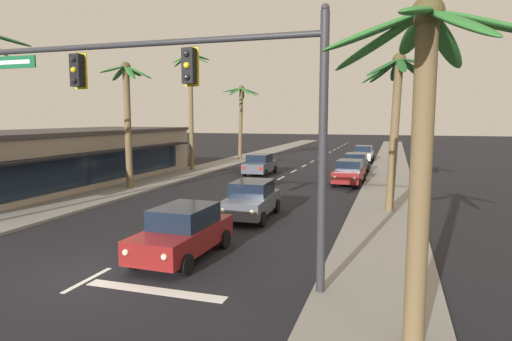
# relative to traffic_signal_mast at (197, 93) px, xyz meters

# --- Properties ---
(ground_plane) EXTENTS (220.00, 220.00, 0.00)m
(ground_plane) POSITION_rel_traffic_signal_mast_xyz_m (-3.06, -0.36, -5.18)
(ground_plane) COLOR black
(sidewalk_right) EXTENTS (3.20, 110.00, 0.14)m
(sidewalk_right) POSITION_rel_traffic_signal_mast_xyz_m (4.74, 19.64, -5.11)
(sidewalk_right) COLOR gray
(sidewalk_right) RESTS_ON ground
(sidewalk_left) EXTENTS (3.20, 110.00, 0.14)m
(sidewalk_left) POSITION_rel_traffic_signal_mast_xyz_m (-10.86, 19.64, -5.11)
(sidewalk_left) COLOR gray
(sidewalk_left) RESTS_ON ground
(lane_markings) EXTENTS (4.28, 89.51, 0.01)m
(lane_markings) POSITION_rel_traffic_signal_mast_xyz_m (-2.60, 19.92, -5.17)
(lane_markings) COLOR silver
(lane_markings) RESTS_ON ground
(traffic_signal_mast) EXTENTS (10.79, 0.41, 7.20)m
(traffic_signal_mast) POSITION_rel_traffic_signal_mast_xyz_m (0.00, 0.00, 0.00)
(traffic_signal_mast) COLOR #2D2D33
(traffic_signal_mast) RESTS_ON ground
(sedan_lead_at_stop_bar) EXTENTS (2.03, 4.48, 1.68)m
(sedan_lead_at_stop_bar) POSITION_rel_traffic_signal_mast_xyz_m (-1.41, 1.77, -4.32)
(sedan_lead_at_stop_bar) COLOR maroon
(sedan_lead_at_stop_bar) RESTS_ON ground
(sedan_third_in_queue) EXTENTS (2.10, 4.51, 1.68)m
(sedan_third_in_queue) POSITION_rel_traffic_signal_mast_xyz_m (-1.06, 7.81, -4.32)
(sedan_third_in_queue) COLOR #4C515B
(sedan_third_in_queue) RESTS_ON ground
(sedan_oncoming_far) EXTENTS (2.00, 4.47, 1.68)m
(sedan_oncoming_far) POSITION_rel_traffic_signal_mast_xyz_m (-5.10, 22.20, -4.32)
(sedan_oncoming_far) COLOR #4C515B
(sedan_oncoming_far) RESTS_ON ground
(sedan_parked_nearest_kerb) EXTENTS (2.07, 4.50, 1.68)m
(sedan_parked_nearest_kerb) POSITION_rel_traffic_signal_mast_xyz_m (2.18, 19.19, -4.32)
(sedan_parked_nearest_kerb) COLOR maroon
(sedan_parked_nearest_kerb) RESTS_ON ground
(sedan_parked_mid_kerb) EXTENTS (1.95, 4.45, 1.68)m
(sedan_parked_mid_kerb) POSITION_rel_traffic_signal_mast_xyz_m (2.11, 25.11, -4.32)
(sedan_parked_mid_kerb) COLOR black
(sedan_parked_mid_kerb) RESTS_ON ground
(sedan_parked_far_kerb) EXTENTS (2.00, 4.47, 1.68)m
(sedan_parked_far_kerb) POSITION_rel_traffic_signal_mast_xyz_m (2.04, 35.16, -4.32)
(sedan_parked_far_kerb) COLOR silver
(sedan_parked_far_kerb) RESTS_ON ground
(palm_left_second) EXTENTS (3.30, 3.35, 7.94)m
(palm_left_second) POSITION_rel_traffic_signal_mast_xyz_m (-10.87, 12.92, 0.11)
(palm_left_second) COLOR brown
(palm_left_second) RESTS_ON ground
(palm_left_third) EXTENTS (3.27, 3.22, 10.11)m
(palm_left_third) POSITION_rel_traffic_signal_mast_xyz_m (-11.44, 22.98, 1.50)
(palm_left_third) COLOR brown
(palm_left_third) RESTS_ON ground
(palm_left_farthest) EXTENTS (3.85, 3.72, 7.92)m
(palm_left_farthest) POSITION_rel_traffic_signal_mast_xyz_m (-10.55, 33.04, 0.31)
(palm_left_farthest) COLOR brown
(palm_left_farthest) RESTS_ON ground
(palm_right_nearest) EXTENTS (3.87, 3.95, 6.70)m
(palm_right_nearest) POSITION_rel_traffic_signal_mast_xyz_m (5.49, -1.95, -0.52)
(palm_right_nearest) COLOR brown
(palm_right_nearest) RESTS_ON ground
(palm_right_second) EXTENTS (3.39, 3.63, 7.47)m
(palm_right_second) POSITION_rel_traffic_signal_mast_xyz_m (5.06, 10.67, 0.06)
(palm_right_second) COLOR brown
(palm_right_second) RESTS_ON ground
(storefront_strip_left) EXTENTS (9.01, 22.70, 3.71)m
(storefront_strip_left) POSITION_rel_traffic_signal_mast_xyz_m (-16.45, 13.00, -3.32)
(storefront_strip_left) COLOR gray
(storefront_strip_left) RESTS_ON ground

